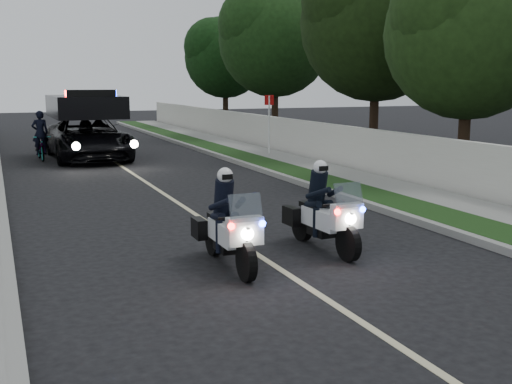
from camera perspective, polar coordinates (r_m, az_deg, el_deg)
ground at (r=8.25m, az=10.04°, el=-11.79°), size 120.00×120.00×0.00m
curb_right at (r=18.64m, az=4.33°, el=0.74°), size 0.20×60.00×0.15m
grass_verge at (r=18.96m, az=6.23°, el=0.87°), size 1.20×60.00×0.16m
sidewalk_right at (r=19.61m, az=9.57°, el=1.09°), size 1.40×60.00×0.16m
property_wall at (r=20.06m, az=12.06°, el=3.14°), size 0.22×60.00×1.50m
curb_left at (r=16.71m, az=-21.71°, el=-1.00°), size 0.20×60.00×0.15m
lane_marking at (r=17.23m, az=-7.96°, el=-0.32°), size 0.12×50.00×0.01m
police_moto_left at (r=10.61m, az=-2.47°, el=-6.69°), size 0.69×1.94×1.64m
police_moto_right at (r=11.70m, az=5.97°, el=-5.16°), size 0.78×1.96×1.63m
police_suv at (r=25.88m, az=-14.64°, el=2.84°), size 2.87×6.01×2.90m
bicycle at (r=26.20m, az=-18.55°, el=2.73°), size 0.72×1.84×0.95m
cyclist at (r=26.20m, az=-18.55°, el=2.73°), size 0.62×0.42×1.70m
sign_post at (r=25.71m, az=1.16°, el=3.11°), size 0.41×0.41×2.56m
tree_right_b at (r=21.00m, az=17.83°, el=1.11°), size 5.59×5.59×8.54m
tree_right_c at (r=26.53m, az=10.35°, el=3.16°), size 6.63×6.63×10.18m
tree_right_d at (r=34.82m, az=1.68°, el=4.88°), size 6.16×6.16×10.01m
tree_right_e at (r=42.79m, az=-2.72°, el=5.80°), size 5.55×5.55×8.82m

